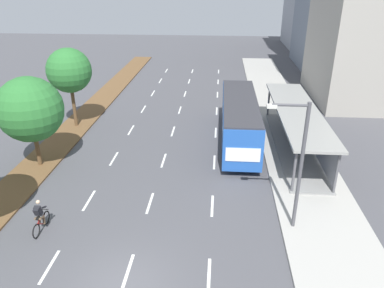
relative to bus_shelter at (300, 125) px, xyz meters
The scene contains 12 objects.
ground_plane 17.08m from the bus_shelter, 124.15° to the right, with size 140.00×140.00×0.00m, color #4C4C51.
median_strip 18.88m from the bus_shelter, 161.55° to the left, with size 2.60×52.00×0.12m, color brown.
sidewalk_right 6.22m from the bus_shelter, 92.71° to the left, with size 4.50×52.00×0.15m, color #ADAAA3.
lane_divider_left 13.41m from the bus_shelter, 168.94° to the left, with size 0.14×44.20×0.01m.
lane_divider_center 10.04m from the bus_shelter, 165.03° to the left, with size 0.14×44.20×0.01m.
lane_divider_right 6.81m from the bus_shelter, 157.10° to the left, with size 0.14×44.20×0.01m.
bus_shelter is the anchor object (origin of this frame).
bus 4.36m from the bus_shelter, 169.08° to the left, with size 2.54×11.29×3.37m.
cyclist 18.09m from the bus_shelter, 143.25° to the right, with size 0.46×1.82×1.71m.
median_tree_second 18.25m from the bus_shelter, 166.87° to the right, with size 4.14×4.14×5.94m.
median_tree_third 18.26m from the bus_shelter, behind, with size 3.54×3.54×6.43m.
streetlight 10.08m from the bus_shelter, 102.35° to the right, with size 1.91×0.24×6.50m.
Camera 1 is at (3.69, -11.16, 11.62)m, focal length 34.55 mm.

